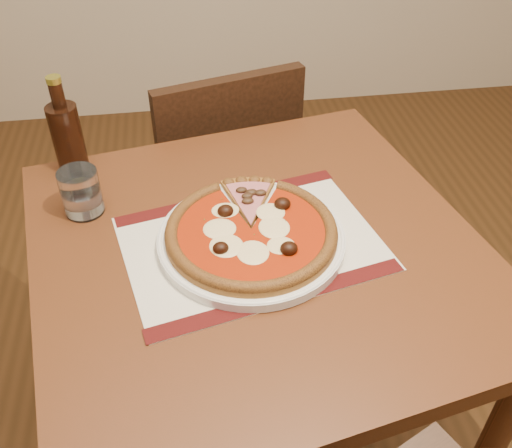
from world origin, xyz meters
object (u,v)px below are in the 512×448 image
at_px(table, 257,282).
at_px(bottle, 67,135).
at_px(water_glass, 81,192).
at_px(plate, 251,239).
at_px(chair_far, 220,178).
at_px(pizza, 251,231).

height_order(table, bottle, bottle).
xyz_separation_m(water_glass, bottle, (-0.03, 0.16, 0.04)).
bearing_deg(plate, water_glass, 155.27).
distance_m(chair_far, pizza, 0.67).
xyz_separation_m(chair_far, pizza, (0.01, -0.60, 0.30)).
xyz_separation_m(table, pizza, (-0.01, 0.00, 0.13)).
relative_size(table, bottle, 4.42).
bearing_deg(water_glass, pizza, -24.77).
bearing_deg(table, chair_far, 91.94).
relative_size(table, chair_far, 1.12).
relative_size(water_glass, bottle, 0.43).
distance_m(chair_far, water_glass, 0.63).
height_order(chair_far, pizza, chair_far).
xyz_separation_m(pizza, bottle, (-0.34, 0.30, 0.05)).
height_order(water_glass, bottle, bottle).
distance_m(pizza, water_glass, 0.34).
distance_m(table, pizza, 0.13).
xyz_separation_m(table, chair_far, (-0.02, 0.60, -0.17)).
bearing_deg(water_glass, bottle, 102.54).
height_order(pizza, water_glass, water_glass).
relative_size(chair_far, bottle, 3.95).
height_order(chair_far, bottle, bottle).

